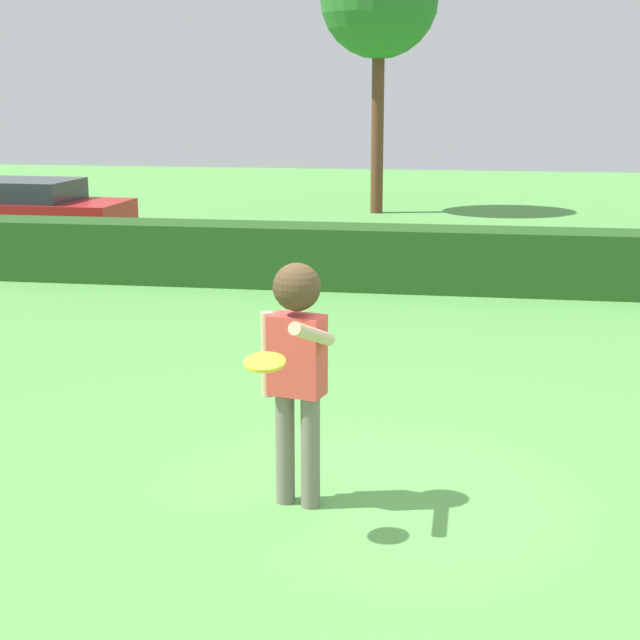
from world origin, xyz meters
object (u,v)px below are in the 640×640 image
at_px(parked_car_red, 19,209).
at_px(birch_tree, 379,0).
at_px(frisbee, 265,362).
at_px(person, 297,354).

bearing_deg(parked_car_red, birch_tree, 43.43).
relative_size(frisbee, parked_car_red, 0.06).
bearing_deg(frisbee, birch_tree, 93.71).
relative_size(parked_car_red, birch_tree, 0.67).
height_order(person, birch_tree, birch_tree).
bearing_deg(frisbee, parked_car_red, 122.32).
relative_size(person, parked_car_red, 0.42).
relative_size(person, birch_tree, 0.28).
distance_m(person, birch_tree, 17.66).
distance_m(frisbee, parked_car_red, 14.01).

